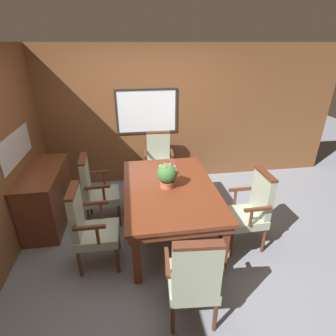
{
  "coord_description": "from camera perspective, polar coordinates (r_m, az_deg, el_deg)",
  "views": [
    {
      "loc": [
        -0.32,
        -2.74,
        2.44
      ],
      "look_at": [
        0.15,
        0.36,
        0.94
      ],
      "focal_mm": 28.0,
      "sensor_mm": 36.0,
      "label": 1
    }
  ],
  "objects": [
    {
      "name": "ground_plane",
      "position": [
        3.68,
        -1.57,
        -15.91
      ],
      "size": [
        14.0,
        14.0,
        0.0
      ],
      "primitive_type": "plane",
      "color": "gray"
    },
    {
      "name": "wall_back",
      "position": [
        4.8,
        -4.7,
        10.91
      ],
      "size": [
        7.2,
        0.08,
        2.45
      ],
      "color": "brown",
      "rests_on": "ground_plane"
    },
    {
      "name": "dining_table",
      "position": [
        3.48,
        0.38,
        -5.38
      ],
      "size": [
        1.19,
        1.8,
        0.74
      ],
      "color": "maroon",
      "rests_on": "ground_plane"
    },
    {
      "name": "chair_left_far",
      "position": [
        3.89,
        -15.44,
        -4.37
      ],
      "size": [
        0.51,
        0.52,
        1.04
      ],
      "rotation": [
        0.0,
        0.0,
        1.62
      ],
      "color": "#562B19",
      "rests_on": "ground_plane"
    },
    {
      "name": "chair_right_near",
      "position": [
        3.5,
        17.63,
        -8.35
      ],
      "size": [
        0.49,
        0.51,
        1.04
      ],
      "rotation": [
        0.0,
        0.0,
        -1.55
      ],
      "color": "#562B19",
      "rests_on": "ground_plane"
    },
    {
      "name": "chair_left_near",
      "position": [
        3.19,
        -16.76,
        -11.93
      ],
      "size": [
        0.49,
        0.5,
        1.04
      ],
      "rotation": [
        0.0,
        0.0,
        1.56
      ],
      "color": "#562B19",
      "rests_on": "ground_plane"
    },
    {
      "name": "chair_head_far",
      "position": [
        4.67,
        -2.02,
        1.78
      ],
      "size": [
        0.52,
        0.52,
        1.04
      ],
      "rotation": [
        0.0,
        0.0,
        -0.08
      ],
      "color": "#562B19",
      "rests_on": "ground_plane"
    },
    {
      "name": "chair_head_near",
      "position": [
        2.53,
        5.61,
        -22.56
      ],
      "size": [
        0.53,
        0.52,
        1.04
      ],
      "rotation": [
        0.0,
        0.0,
        3.06
      ],
      "color": "#562B19",
      "rests_on": "ground_plane"
    },
    {
      "name": "potted_plant",
      "position": [
        3.36,
        -0.12,
        -1.47
      ],
      "size": [
        0.28,
        0.26,
        0.33
      ],
      "color": "#B2603D",
      "rests_on": "dining_table"
    },
    {
      "name": "sideboard_cabinet",
      "position": [
        4.21,
        -24.87,
        -5.65
      ],
      "size": [
        0.51,
        1.23,
        0.84
      ],
      "color": "brown",
      "rests_on": "ground_plane"
    }
  ]
}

